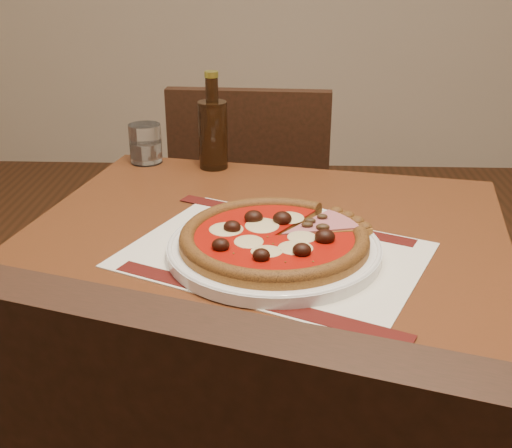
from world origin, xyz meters
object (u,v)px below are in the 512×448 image
at_px(plate, 274,249).
at_px(chair_far, 253,214).
at_px(water_glass, 145,144).
at_px(table, 255,301).
at_px(pizza, 274,237).
at_px(bottle, 213,131).

bearing_deg(plate, chair_far, 95.19).
height_order(chair_far, water_glass, chair_far).
distance_m(table, pizza, 0.14).
relative_size(chair_far, pizza, 2.97).
distance_m(plate, bottle, 0.45).
bearing_deg(bottle, pizza, -72.02).
relative_size(table, pizza, 3.20).
distance_m(table, bottle, 0.44).
height_order(table, water_glass, water_glass).
distance_m(plate, water_glass, 0.53).
bearing_deg(chair_far, pizza, 97.95).
height_order(chair_far, pizza, chair_far).
relative_size(table, plate, 2.83).
bearing_deg(pizza, chair_far, 95.15).
bearing_deg(water_glass, bottle, -10.72).
relative_size(table, chair_far, 1.08).
bearing_deg(plate, table, 133.61).
bearing_deg(bottle, plate, -71.95).
distance_m(chair_far, pizza, 0.82).
relative_size(chair_far, bottle, 4.23).
distance_m(table, water_glass, 0.51).
bearing_deg(chair_far, bottle, 82.09).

